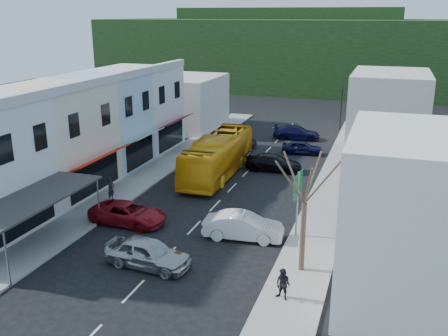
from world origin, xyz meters
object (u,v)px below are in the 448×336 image
direction_sign (297,205)px  traffic_signal (341,109)px  bus (218,157)px  car_red (128,213)px  car_silver (148,255)px  pedestrian_right (283,283)px  car_white (243,228)px  pedestrian_left (111,189)px  street_tree (304,203)px

direction_sign → traffic_signal: 30.91m
bus → car_red: bus is taller
car_silver → pedestrian_right: bearing=-93.5°
car_white → direction_sign: bearing=-75.0°
pedestrian_right → traffic_signal: traffic_signal is taller
car_red → pedestrian_left: bearing=47.5°
pedestrian_left → car_silver: bearing=-133.6°
bus → direction_sign: direction_sign is taller
car_white → pedestrian_right: (3.72, -6.07, 0.30)m
traffic_signal → car_red: bearing=57.8°
pedestrian_right → street_tree: 4.25m
bus → car_white: bearing=-65.4°
street_tree → car_white: bearing=143.9°
car_silver → car_red: bearing=43.3°
car_white → direction_sign: size_ratio=1.05×
car_silver → pedestrian_right: pedestrian_right is taller
car_red → bus: bearing=-8.1°
pedestrian_left → traffic_signal: traffic_signal is taller
pedestrian_right → street_tree: size_ratio=0.22×
bus → car_red: size_ratio=2.52×
car_white → bus: bearing=20.1°
pedestrian_left → direction_sign: (13.70, -1.70, 1.10)m
bus → pedestrian_left: bearing=-122.8°
car_silver → direction_sign: bearing=-43.5°
street_tree → traffic_signal: 35.07m
car_red → pedestrian_right: (11.39, -5.88, 0.30)m
bus → car_red: 11.74m
car_white → car_red: size_ratio=0.96×
pedestrian_left → street_tree: bearing=-106.3°
traffic_signal → car_white: bearing=70.9°
pedestrian_right → car_red: bearing=171.5°
pedestrian_left → car_white: bearing=-99.7°
pedestrian_right → bus: bearing=136.8°
street_tree → pedestrian_left: bearing=158.6°
direction_sign → traffic_signal: bearing=95.5°
car_white → street_tree: (4.04, -2.95, 3.17)m
direction_sign → street_tree: (1.04, -4.09, 1.77)m
bus → street_tree: size_ratio=1.50×
bus → pedestrian_right: 19.69m
pedestrian_left → street_tree: (14.74, -5.79, 2.87)m
bus → pedestrian_right: (9.23, -17.38, -0.55)m
car_silver → direction_sign: size_ratio=1.05×
street_tree → traffic_signal: street_tree is taller
car_silver → car_red: 6.14m
car_red → traffic_signal: traffic_signal is taller
car_red → traffic_signal: size_ratio=0.94×
pedestrian_right → traffic_signal: bearing=110.8°
car_white → pedestrian_left: size_ratio=2.59×
car_red → street_tree: bearing=-100.7°
pedestrian_right → direction_sign: size_ratio=0.41×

